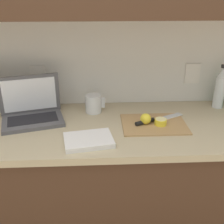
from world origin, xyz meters
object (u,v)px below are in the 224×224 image
at_px(knife, 151,120).
at_px(lemon_whole_beside, 146,119).
at_px(bottle_green_soda, 220,88).
at_px(cutting_board, 154,124).
at_px(lemon_half_cut, 161,122).
at_px(measuring_cup, 93,104).
at_px(laptop, 32,110).

bearing_deg(knife, lemon_whole_beside, -177.56).
bearing_deg(bottle_green_soda, lemon_whole_beside, -155.28).
distance_m(cutting_board, bottle_green_soda, 0.48).
bearing_deg(lemon_whole_beside, knife, 28.95).
xyz_separation_m(knife, lemon_whole_beside, (-0.03, -0.02, 0.02)).
distance_m(lemon_half_cut, bottle_green_soda, 0.46).
bearing_deg(bottle_green_soda, measuring_cup, -177.39).
distance_m(lemon_whole_beside, measuring_cup, 0.32).
xyz_separation_m(knife, measuring_cup, (-0.30, 0.16, 0.03)).
xyz_separation_m(cutting_board, bottle_green_soda, (0.42, 0.21, 0.11)).
relative_size(cutting_board, measuring_cup, 2.97).
bearing_deg(laptop, cutting_board, -23.68).
height_order(laptop, knife, laptop).
relative_size(lemon_whole_beside, measuring_cup, 0.50).
xyz_separation_m(cutting_board, lemon_half_cut, (0.03, -0.02, 0.02)).
distance_m(knife, lemon_whole_beside, 0.04).
bearing_deg(lemon_whole_beside, laptop, 170.40).
relative_size(laptop, lemon_whole_beside, 6.41).
distance_m(bottle_green_soda, measuring_cup, 0.74).
distance_m(knife, lemon_half_cut, 0.05).
xyz_separation_m(laptop, measuring_cup, (0.33, 0.08, -0.00)).
distance_m(laptop, bottle_green_soda, 1.07).
height_order(laptop, bottle_green_soda, bottle_green_soda).
height_order(cutting_board, bottle_green_soda, bottle_green_soda).
distance_m(cutting_board, measuring_cup, 0.36).
bearing_deg(lemon_whole_beside, bottle_green_soda, 24.72).
xyz_separation_m(lemon_half_cut, bottle_green_soda, (0.39, 0.23, 0.09)).
bearing_deg(lemon_whole_beside, lemon_half_cut, -10.69).
height_order(cutting_board, measuring_cup, measuring_cup).
bearing_deg(measuring_cup, lemon_half_cut, -29.48).
bearing_deg(lemon_half_cut, measuring_cup, 150.52).
xyz_separation_m(bottle_green_soda, measuring_cup, (-0.73, -0.03, -0.07)).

